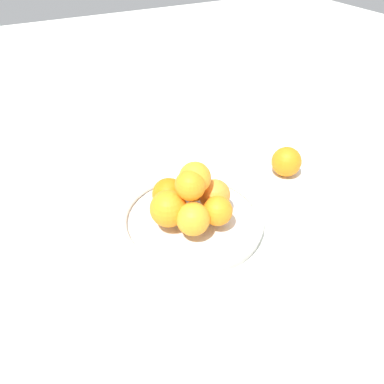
{
  "coord_description": "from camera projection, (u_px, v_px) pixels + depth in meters",
  "views": [
    {
      "loc": [
        0.29,
        0.55,
        0.58
      ],
      "look_at": [
        0.0,
        0.0,
        0.09
      ],
      "focal_mm": 35.0,
      "sensor_mm": 36.0,
      "label": 1
    }
  ],
  "objects": [
    {
      "name": "ground_plane",
      "position": [
        192.0,
        224.0,
        0.84
      ],
      "size": [
        4.0,
        4.0,
        0.0
      ],
      "primitive_type": "plane",
      "color": "silver"
    },
    {
      "name": "fruit_bowl",
      "position": [
        192.0,
        219.0,
        0.83
      ],
      "size": [
        0.32,
        0.32,
        0.03
      ],
      "color": "silver",
      "rests_on": "ground_plane"
    },
    {
      "name": "orange_pile",
      "position": [
        190.0,
        198.0,
        0.8
      ],
      "size": [
        0.19,
        0.17,
        0.13
      ],
      "color": "orange",
      "rests_on": "fruit_bowl"
    },
    {
      "name": "stray_orange",
      "position": [
        286.0,
        162.0,
        0.97
      ],
      "size": [
        0.08,
        0.08,
        0.08
      ],
      "primitive_type": "sphere",
      "color": "orange",
      "rests_on": "ground_plane"
    }
  ]
}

